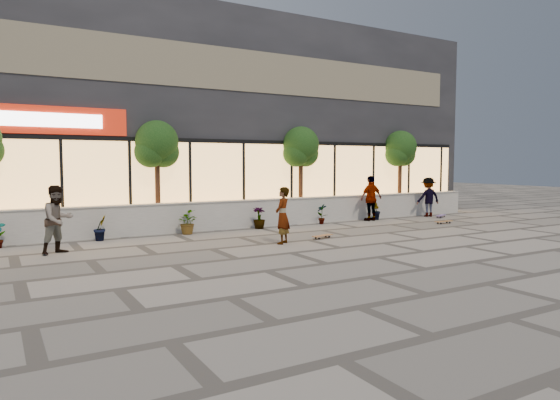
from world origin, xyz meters
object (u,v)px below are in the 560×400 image
tree_midwest (157,147)px  skateboard_center (323,236)px  skater_right_near (371,198)px  skateboard_right_far (441,215)px  skateboard_right_near (444,221)px  skater_center (283,216)px  skater_left (58,220)px  skater_right_far (428,197)px  tree_mideast (301,149)px  tree_east (400,151)px

tree_midwest → skateboard_center: bearing=-46.6°
skater_right_near → skateboard_right_far: size_ratio=2.15×
tree_midwest → skateboard_right_near: (10.50, -3.59, -2.90)m
skater_center → skateboard_right_far: size_ratio=1.95×
skater_left → skateboard_right_near: bearing=-30.4°
skater_right_near → skater_center: bearing=24.6°
tree_midwest → skater_center: 5.64m
skater_center → skateboard_right_far: (9.71, 2.68, -0.77)m
skater_right_far → skateboard_center: size_ratio=2.06×
tree_mideast → skater_left: tree_mideast is taller
tree_east → skater_left: bearing=-168.7°
tree_mideast → tree_east: same height
skater_right_near → skateboard_right_far: 3.69m
tree_midwest → skateboard_right_near: tree_midwest is taller
tree_mideast → tree_east: 5.50m
skateboard_right_far → tree_east: bearing=82.7°
skater_center → skateboard_center: skater_center is taller
tree_east → skateboard_right_near: bearing=-105.6°
skater_right_near → skateboard_center: skater_right_near is taller
skateboard_center → skateboard_right_far: 8.39m
tree_east → skateboard_right_near: size_ratio=4.63×
skateboard_center → skateboard_right_near: size_ratio=1.01×
tree_mideast → tree_midwest: bearing=180.0°
tree_midwest → tree_east: same height
skater_center → skater_left: 6.23m
skateboard_right_near → skateboard_right_far: bearing=44.4°
tree_midwest → tree_east: bearing=0.0°
tree_mideast → skateboard_right_near: size_ratio=4.63×
tree_mideast → skateboard_right_far: size_ratio=4.46×
tree_mideast → skater_center: tree_mideast is taller
skater_left → skater_right_far: (15.50, 1.61, -0.04)m
tree_east → skateboard_right_near: tree_east is taller
skateboard_center → skater_left: bearing=153.9°
skateboard_center → skateboard_right_far: bearing=0.3°
tree_east → skater_center: bearing=-153.0°
tree_east → skater_left: (-15.09, -3.01, -2.07)m
skater_left → skater_right_near: (12.18, 1.61, 0.03)m
skateboard_right_near → skater_center: bearing=-173.4°
skater_left → skateboard_center: (7.68, -1.33, -0.83)m
tree_east → skater_center: (-9.07, -4.63, -2.13)m
tree_east → tree_mideast: bearing=180.0°
skateboard_right_far → skateboard_right_near: bearing=-160.4°
tree_midwest → skater_right_near: tree_midwest is taller
tree_mideast → tree_east: size_ratio=1.00×
skater_right_near → skater_right_far: (3.32, 0.00, -0.06)m
skateboard_center → skateboard_right_far: size_ratio=0.97×
tree_mideast → skateboard_right_far: tree_mideast is taller
skater_right_near → skateboard_center: (-4.50, -2.93, -0.86)m
skater_right_near → skateboard_right_near: bearing=128.1°
skateboard_right_near → skater_left: bearing=176.9°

